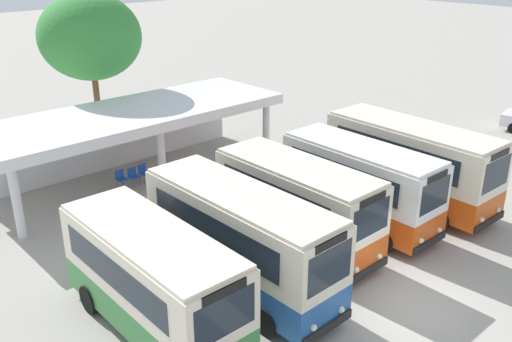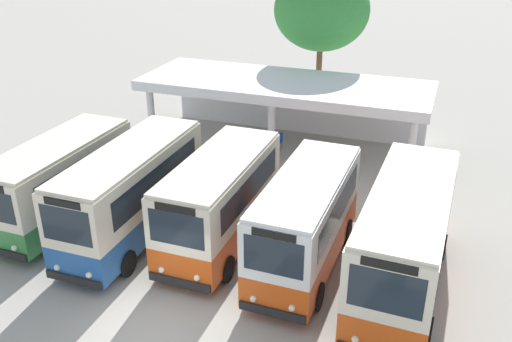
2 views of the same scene
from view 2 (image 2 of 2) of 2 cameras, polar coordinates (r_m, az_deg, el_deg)
The scene contains 11 objects.
ground_plane at distance 16.99m, azimuth -9.92°, elevation -15.68°, with size 180.00×180.00×0.00m, color #A39E93.
city_bus_nearest_orange at distance 22.36m, azimuth -19.37°, elevation -0.75°, with size 2.41×6.74×3.21m.
city_bus_second_in_row at distance 20.47m, azimuth -12.57°, elevation -1.94°, with size 2.27×7.40×3.44m.
city_bus_middle_cream at distance 19.57m, azimuth -3.67°, elevation -2.84°, with size 2.37×6.59×3.34m.
city_bus_fourth_amber at distance 18.36m, azimuth 5.09°, elevation -4.95°, with size 2.32×6.62×3.32m.
city_bus_fifth_blue at distance 17.75m, azimuth 14.99°, elevation -6.55°, with size 2.58×7.66×3.52m.
terminal_canopy at distance 28.47m, azimuth 3.31°, elevation 7.97°, with size 14.18×5.10×3.40m.
waiting_chair_end_by_column at distance 28.55m, azimuth 0.10°, elevation 3.61°, with size 0.46×0.46×0.86m.
waiting_chair_second_from_end at distance 28.27m, azimuth 1.14°, elevation 3.38°, with size 0.46×0.46×0.86m.
waiting_chair_middle_seat at distance 28.13m, azimuth 2.28°, elevation 3.25°, with size 0.46×0.46×0.86m.
roadside_tree_behind_canopy at distance 31.42m, azimuth 6.73°, elevation 16.00°, with size 5.15×5.15×8.30m.
Camera 2 is at (6.97, -10.91, 11.00)m, focal length 39.18 mm.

